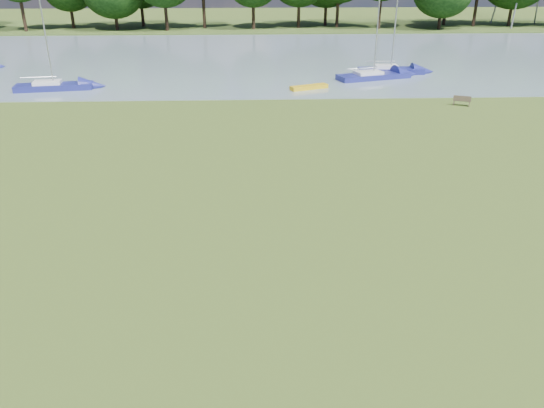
{
  "coord_description": "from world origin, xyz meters",
  "views": [
    {
      "loc": [
        -2.73,
        -20.08,
        10.27
      ],
      "look_at": [
        -1.97,
        -2.0,
        1.88
      ],
      "focal_mm": 35.0,
      "sensor_mm": 36.0,
      "label": 1
    }
  ],
  "objects_px": {
    "riverbank_bench": "(462,101)",
    "sailboat_2": "(373,74)",
    "sailboat_5": "(390,68)",
    "kayak": "(309,87)",
    "sailboat_0": "(53,84)"
  },
  "relations": [
    {
      "from": "riverbank_bench",
      "to": "sailboat_2",
      "type": "height_order",
      "value": "sailboat_2"
    },
    {
      "from": "sailboat_2",
      "to": "sailboat_5",
      "type": "xyz_separation_m",
      "value": [
        2.25,
        2.44,
        0.06
      ]
    },
    {
      "from": "kayak",
      "to": "riverbank_bench",
      "type": "bearing_deg",
      "value": -51.77
    },
    {
      "from": "kayak",
      "to": "sailboat_2",
      "type": "relative_size",
      "value": 0.4
    },
    {
      "from": "kayak",
      "to": "sailboat_5",
      "type": "relative_size",
      "value": 0.41
    },
    {
      "from": "sailboat_0",
      "to": "sailboat_5",
      "type": "height_order",
      "value": "sailboat_0"
    },
    {
      "from": "riverbank_bench",
      "to": "sailboat_2",
      "type": "distance_m",
      "value": 11.14
    },
    {
      "from": "riverbank_bench",
      "to": "sailboat_0",
      "type": "xyz_separation_m",
      "value": [
        -33.1,
        6.73,
        0.11
      ]
    },
    {
      "from": "sailboat_2",
      "to": "sailboat_5",
      "type": "bearing_deg",
      "value": 29.71
    },
    {
      "from": "sailboat_0",
      "to": "sailboat_2",
      "type": "distance_m",
      "value": 28.59
    },
    {
      "from": "riverbank_bench",
      "to": "kayak",
      "type": "relative_size",
      "value": 0.4
    },
    {
      "from": "sailboat_2",
      "to": "sailboat_5",
      "type": "height_order",
      "value": "sailboat_2"
    },
    {
      "from": "sailboat_0",
      "to": "sailboat_5",
      "type": "relative_size",
      "value": 1.01
    },
    {
      "from": "riverbank_bench",
      "to": "sailboat_5",
      "type": "height_order",
      "value": "sailboat_5"
    },
    {
      "from": "riverbank_bench",
      "to": "sailboat_2",
      "type": "bearing_deg",
      "value": 138.65
    }
  ]
}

